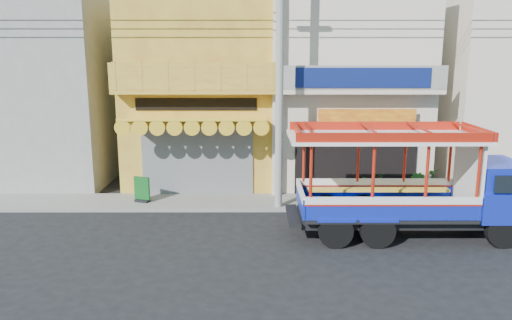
{
  "coord_description": "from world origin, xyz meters",
  "views": [
    {
      "loc": [
        -1.83,
        -13.52,
        5.33
      ],
      "look_at": [
        -1.79,
        2.5,
        1.96
      ],
      "focal_mm": 35.0,
      "sensor_mm": 36.0,
      "label": 1
    }
  ],
  "objects_px": {
    "potted_plant_b": "(419,189)",
    "utility_pole": "(284,64)",
    "songthaew_truck": "(428,184)",
    "green_sign": "(142,191)",
    "potted_plant_a": "(370,186)",
    "potted_plant_c": "(432,182)"
  },
  "relations": [
    {
      "from": "potted_plant_b",
      "to": "utility_pole",
      "type": "bearing_deg",
      "value": 43.21
    },
    {
      "from": "songthaew_truck",
      "to": "potted_plant_b",
      "type": "height_order",
      "value": "songthaew_truck"
    },
    {
      "from": "utility_pole",
      "to": "potted_plant_b",
      "type": "xyz_separation_m",
      "value": [
        4.86,
        0.3,
        -4.36
      ]
    },
    {
      "from": "green_sign",
      "to": "potted_plant_a",
      "type": "height_order",
      "value": "potted_plant_a"
    },
    {
      "from": "potted_plant_a",
      "to": "potted_plant_b",
      "type": "distance_m",
      "value": 1.71
    },
    {
      "from": "green_sign",
      "to": "potted_plant_b",
      "type": "bearing_deg",
      "value": -1.6
    },
    {
      "from": "songthaew_truck",
      "to": "potted_plant_a",
      "type": "height_order",
      "value": "songthaew_truck"
    },
    {
      "from": "green_sign",
      "to": "potted_plant_b",
      "type": "xyz_separation_m",
      "value": [
        9.91,
        -0.28,
        0.17
      ]
    },
    {
      "from": "potted_plant_a",
      "to": "green_sign",
      "type": "bearing_deg",
      "value": 149.62
    },
    {
      "from": "utility_pole",
      "to": "potted_plant_c",
      "type": "relative_size",
      "value": 26.47
    },
    {
      "from": "potted_plant_c",
      "to": "songthaew_truck",
      "type": "bearing_deg",
      "value": 2.72
    },
    {
      "from": "potted_plant_a",
      "to": "potted_plant_b",
      "type": "height_order",
      "value": "potted_plant_b"
    },
    {
      "from": "potted_plant_b",
      "to": "potted_plant_c",
      "type": "distance_m",
      "value": 1.39
    },
    {
      "from": "potted_plant_b",
      "to": "potted_plant_c",
      "type": "xyz_separation_m",
      "value": [
        0.85,
        1.09,
        -0.03
      ]
    },
    {
      "from": "songthaew_truck",
      "to": "green_sign",
      "type": "distance_m",
      "value": 9.79
    },
    {
      "from": "utility_pole",
      "to": "potted_plant_a",
      "type": "relative_size",
      "value": 25.68
    },
    {
      "from": "utility_pole",
      "to": "potted_plant_a",
      "type": "bearing_deg",
      "value": 12.18
    },
    {
      "from": "potted_plant_a",
      "to": "potted_plant_c",
      "type": "xyz_separation_m",
      "value": [
        2.52,
        0.7,
        -0.02
      ]
    },
    {
      "from": "potted_plant_a",
      "to": "potted_plant_c",
      "type": "distance_m",
      "value": 2.61
    },
    {
      "from": "potted_plant_b",
      "to": "potted_plant_c",
      "type": "bearing_deg",
      "value": -88.22
    },
    {
      "from": "utility_pole",
      "to": "potted_plant_c",
      "type": "bearing_deg",
      "value": 13.71
    },
    {
      "from": "utility_pole",
      "to": "green_sign",
      "type": "height_order",
      "value": "utility_pole"
    }
  ]
}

